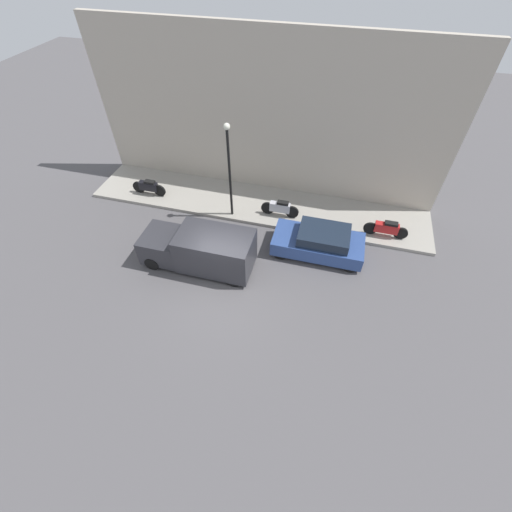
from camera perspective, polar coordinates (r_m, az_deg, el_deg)
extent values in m
plane|color=#514F51|center=(14.24, -5.54, -4.77)|extent=(60.00, 60.00, 0.00)
cube|color=gray|center=(17.93, 0.10, 8.68)|extent=(3.09, 17.25, 0.16)
cube|color=#B2A899|center=(17.39, 1.65, 21.96)|extent=(0.30, 17.25, 7.72)
cube|color=#2D4784|center=(15.33, 10.25, 2.00)|extent=(1.80, 3.93, 0.66)
cube|color=#192333|center=(14.94, 11.27, 3.41)|extent=(1.59, 2.16, 0.48)
cylinder|color=black|center=(14.99, 4.12, 0.53)|extent=(0.20, 0.64, 0.64)
cylinder|color=black|center=(16.11, 5.28, 4.38)|extent=(0.20, 0.64, 0.64)
cylinder|color=black|center=(14.96, 15.41, -1.59)|extent=(0.20, 0.64, 0.64)
cylinder|color=black|center=(16.08, 15.79, 2.41)|extent=(0.20, 0.64, 0.64)
cube|color=#2D2D33|center=(14.19, -6.75, 0.87)|extent=(1.80, 3.08, 1.63)
cube|color=#2D2D33|center=(15.22, -15.09, 1.82)|extent=(1.71, 1.66, 1.14)
cube|color=#192333|center=(15.11, -16.16, 2.85)|extent=(1.53, 0.91, 0.46)
cylinder|color=black|center=(15.18, -16.87, -1.14)|extent=(0.22, 0.64, 0.64)
cylinder|color=black|center=(16.08, -14.46, 2.77)|extent=(0.22, 0.64, 0.64)
cylinder|color=black|center=(13.96, -3.82, -3.97)|extent=(0.22, 0.64, 0.64)
cylinder|color=black|center=(14.93, -2.05, 0.43)|extent=(0.22, 0.64, 0.64)
cube|color=#B21E1E|center=(16.73, 20.91, 4.40)|extent=(0.30, 1.05, 0.45)
cube|color=black|center=(16.58, 21.65, 5.03)|extent=(0.27, 0.57, 0.12)
cylinder|color=black|center=(16.75, 18.51, 4.41)|extent=(0.10, 0.62, 0.62)
cylinder|color=black|center=(16.97, 22.97, 3.50)|extent=(0.10, 0.62, 0.62)
cube|color=black|center=(19.05, -17.49, 11.05)|extent=(0.30, 0.98, 0.44)
cube|color=black|center=(18.83, -17.32, 11.70)|extent=(0.27, 0.53, 0.12)
cylinder|color=black|center=(19.44, -18.93, 10.80)|extent=(0.10, 0.65, 0.65)
cylinder|color=black|center=(18.86, -15.78, 10.45)|extent=(0.10, 0.65, 0.65)
cube|color=#B7B7BF|center=(16.83, 4.01, 8.13)|extent=(0.30, 0.99, 0.45)
cube|color=black|center=(16.63, 4.52, 8.82)|extent=(0.27, 0.54, 0.12)
cylinder|color=black|center=(17.03, 1.96, 8.00)|extent=(0.10, 0.65, 0.65)
cylinder|color=black|center=(16.87, 6.02, 7.30)|extent=(0.10, 0.65, 0.65)
cylinder|color=black|center=(15.91, -4.39, 13.23)|extent=(0.12, 0.12, 4.43)
sphere|color=silver|center=(14.79, -4.92, 20.71)|extent=(0.28, 0.28, 0.28)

